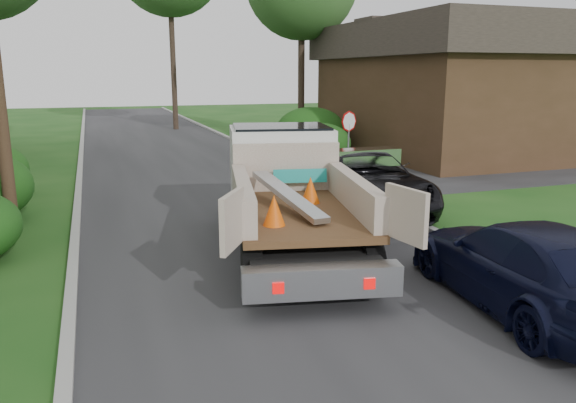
% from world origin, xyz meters
% --- Properties ---
extents(ground, '(120.00, 120.00, 0.00)m').
position_xyz_m(ground, '(0.00, 0.00, 0.00)').
color(ground, '#184714').
rests_on(ground, ground).
extents(road, '(8.00, 90.00, 0.02)m').
position_xyz_m(road, '(0.00, 10.00, 0.00)').
color(road, '#28282B').
rests_on(road, ground).
extents(side_street, '(16.00, 7.00, 0.02)m').
position_xyz_m(side_street, '(12.00, 9.00, 0.01)').
color(side_street, '#28282B').
rests_on(side_street, ground).
extents(curb_left, '(0.20, 90.00, 0.12)m').
position_xyz_m(curb_left, '(-4.10, 10.00, 0.06)').
color(curb_left, '#9E9E99').
rests_on(curb_left, ground).
extents(curb_right, '(0.20, 90.00, 0.12)m').
position_xyz_m(curb_right, '(4.10, 10.00, 0.06)').
color(curb_right, '#9E9E99').
rests_on(curb_right, ground).
extents(stop_sign, '(0.71, 0.32, 2.48)m').
position_xyz_m(stop_sign, '(5.20, 9.00, 1.78)').
color(stop_sign, slate).
rests_on(stop_sign, ground).
extents(house_right, '(9.72, 12.96, 6.20)m').
position_xyz_m(house_right, '(13.00, 14.00, 3.16)').
color(house_right, '#3D2A18').
rests_on(house_right, ground).
extents(hedge_right_a, '(2.60, 2.60, 1.70)m').
position_xyz_m(hedge_right_a, '(5.80, 13.00, 0.85)').
color(hedge_right_a, '#0F4211').
rests_on(hedge_right_a, ground).
extents(hedge_right_b, '(3.38, 3.38, 2.21)m').
position_xyz_m(hedge_right_b, '(6.50, 16.00, 1.10)').
color(hedge_right_b, '#0F4211').
rests_on(hedge_right_b, ground).
extents(flatbed_truck, '(4.09, 7.14, 2.55)m').
position_xyz_m(flatbed_truck, '(0.53, 2.33, 1.39)').
color(flatbed_truck, black).
rests_on(flatbed_truck, ground).
extents(black_pickup, '(3.69, 6.30, 1.65)m').
position_xyz_m(black_pickup, '(3.60, 4.50, 0.82)').
color(black_pickup, black).
rests_on(black_pickup, ground).
extents(navy_suv, '(2.61, 5.25, 1.47)m').
position_xyz_m(navy_suv, '(2.97, -2.50, 0.73)').
color(navy_suv, black).
rests_on(navy_suv, ground).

